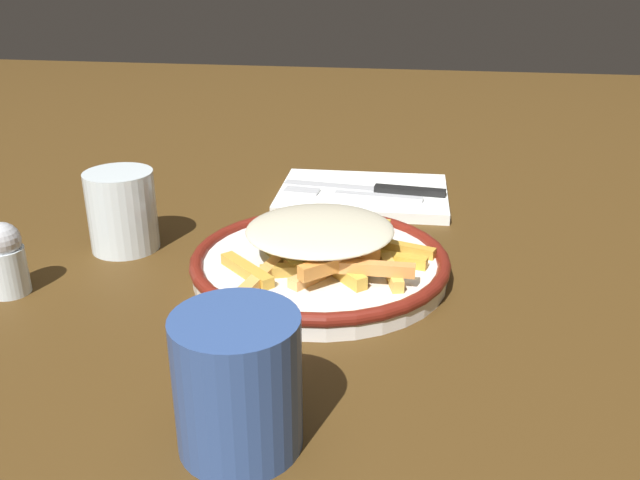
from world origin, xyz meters
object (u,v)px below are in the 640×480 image
Objects in this scene: napkin at (363,195)px; salt_shaker at (5,259)px; knife at (378,189)px; water_glass at (122,211)px; coffee_mug at (238,381)px; fries_heap at (322,240)px; fork at (352,194)px; plate at (320,264)px.

napkin is 3.04× the size of salt_shaker.
water_glass is at bearing 126.86° from knife.
coffee_mug is (-0.29, -0.21, 0.00)m from water_glass.
knife is 0.48m from coffee_mug.
coffee_mug is (-0.24, 0.02, 0.01)m from fries_heap.
coffee_mug reaches higher than water_glass.
water_glass is (-0.19, 0.26, 0.03)m from knife.
fries_heap is 0.24m from knife.
fork is 2.51× the size of salt_shaker.
plate reaches higher than knife.
napkin is (0.24, -0.02, -0.03)m from fries_heap.
water_glass reaches higher than fork.
knife is 2.46× the size of water_glass.
water_glass is 1.21× the size of salt_shaker.
fork reaches higher than napkin.
plate is at bearing -74.11° from salt_shaker.
water_glass is (0.04, 0.22, 0.00)m from fries_heap.
salt_shaker reaches higher than knife.
salt_shaker is (0.17, 0.27, -0.01)m from coffee_mug.
water_glass reaches higher than napkin.
fork is at bearing -2.62° from coffee_mug.
coffee_mug reaches higher than fork.
plate is at bearing 170.32° from knife.
fries_heap is 0.98× the size of napkin.
knife is at bearing -46.06° from salt_shaker.
salt_shaker reaches higher than plate.
fries_heap is 1.00× the size of knife.
knife is at bearing -95.52° from napkin.
coffee_mug is (-0.48, 0.03, 0.04)m from napkin.
fries_heap is 0.24m from coffee_mug.
fork is (0.20, -0.01, 0.00)m from plate.
fries_heap is 0.24m from napkin.
fries_heap is 0.21m from fork.
fries_heap reaches higher than napkin.
fork is 2.06× the size of water_glass.
water_glass reaches higher than plate.
napkin is at bearing -4.08° from fries_heap.
fork is at bearing -1.31° from fries_heap.
water_glass is at bearing 79.01° from fries_heap.
coffee_mug is at bearing -122.26° from salt_shaker.
napkin is 0.03m from fork.
napkin is 2.50× the size of water_glass.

